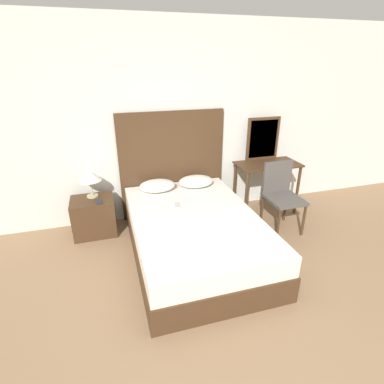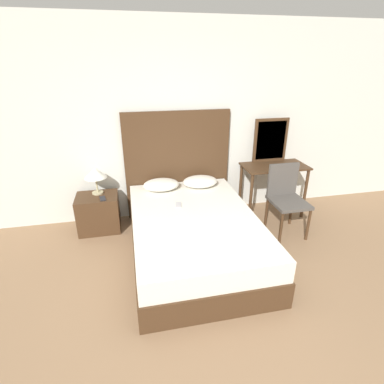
{
  "view_description": "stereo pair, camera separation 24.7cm",
  "coord_description": "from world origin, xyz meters",
  "px_view_note": "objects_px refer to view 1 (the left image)",
  "views": [
    {
      "loc": [
        -0.86,
        -1.41,
        2.18
      ],
      "look_at": [
        0.04,
        1.62,
        0.78
      ],
      "focal_mm": 28.0,
      "sensor_mm": 36.0,
      "label": 1
    },
    {
      "loc": [
        -0.62,
        -1.47,
        2.18
      ],
      "look_at": [
        0.04,
        1.62,
        0.78
      ],
      "focal_mm": 28.0,
      "sensor_mm": 36.0,
      "label": 2
    }
  ],
  "objects_px": {
    "nightstand": "(94,216)",
    "vanity_desk": "(267,173)",
    "bed": "(195,235)",
    "table_lamp": "(90,176)",
    "phone_on_nightstand": "(99,202)",
    "phone_on_bed": "(177,205)",
    "chair": "(281,192)"
  },
  "relations": [
    {
      "from": "nightstand",
      "to": "vanity_desk",
      "type": "relative_size",
      "value": 0.59
    },
    {
      "from": "bed",
      "to": "nightstand",
      "type": "distance_m",
      "value": 1.43
    },
    {
      "from": "table_lamp",
      "to": "vanity_desk",
      "type": "relative_size",
      "value": 0.4
    },
    {
      "from": "nightstand",
      "to": "phone_on_nightstand",
      "type": "bearing_deg",
      "value": -51.12
    },
    {
      "from": "table_lamp",
      "to": "vanity_desk",
      "type": "bearing_deg",
      "value": -3.66
    },
    {
      "from": "vanity_desk",
      "to": "phone_on_bed",
      "type": "bearing_deg",
      "value": -162.78
    },
    {
      "from": "bed",
      "to": "chair",
      "type": "relative_size",
      "value": 2.32
    },
    {
      "from": "phone_on_bed",
      "to": "nightstand",
      "type": "relative_size",
      "value": 0.29
    },
    {
      "from": "phone_on_nightstand",
      "to": "chair",
      "type": "relative_size",
      "value": 0.17
    },
    {
      "from": "bed",
      "to": "phone_on_nightstand",
      "type": "relative_size",
      "value": 13.46
    },
    {
      "from": "phone_on_bed",
      "to": "phone_on_nightstand",
      "type": "bearing_deg",
      "value": 155.35
    },
    {
      "from": "bed",
      "to": "table_lamp",
      "type": "xyz_separation_m",
      "value": [
        -1.14,
        0.93,
        0.53
      ]
    },
    {
      "from": "table_lamp",
      "to": "phone_on_nightstand",
      "type": "xyz_separation_m",
      "value": [
        0.07,
        -0.2,
        -0.28
      ]
    },
    {
      "from": "nightstand",
      "to": "chair",
      "type": "height_order",
      "value": "chair"
    },
    {
      "from": "nightstand",
      "to": "chair",
      "type": "distance_m",
      "value": 2.55
    },
    {
      "from": "phone_on_bed",
      "to": "nightstand",
      "type": "height_order",
      "value": "phone_on_bed"
    },
    {
      "from": "bed",
      "to": "phone_on_nightstand",
      "type": "xyz_separation_m",
      "value": [
        -1.06,
        0.73,
        0.25
      ]
    },
    {
      "from": "nightstand",
      "to": "phone_on_nightstand",
      "type": "relative_size",
      "value": 3.44
    },
    {
      "from": "bed",
      "to": "chair",
      "type": "xyz_separation_m",
      "value": [
        1.32,
        0.29,
        0.27
      ]
    },
    {
      "from": "bed",
      "to": "phone_on_bed",
      "type": "height_order",
      "value": "phone_on_bed"
    },
    {
      "from": "bed",
      "to": "vanity_desk",
      "type": "bearing_deg",
      "value": 29.36
    },
    {
      "from": "nightstand",
      "to": "phone_on_nightstand",
      "type": "height_order",
      "value": "phone_on_nightstand"
    },
    {
      "from": "vanity_desk",
      "to": "chair",
      "type": "relative_size",
      "value": 1.0
    },
    {
      "from": "chair",
      "to": "phone_on_nightstand",
      "type": "bearing_deg",
      "value": 169.42
    },
    {
      "from": "phone_on_nightstand",
      "to": "chair",
      "type": "bearing_deg",
      "value": -10.58
    },
    {
      "from": "phone_on_bed",
      "to": "nightstand",
      "type": "bearing_deg",
      "value": 152.25
    },
    {
      "from": "nightstand",
      "to": "phone_on_nightstand",
      "type": "xyz_separation_m",
      "value": [
        0.09,
        -0.11,
        0.26
      ]
    },
    {
      "from": "bed",
      "to": "phone_on_bed",
      "type": "distance_m",
      "value": 0.43
    },
    {
      "from": "nightstand",
      "to": "table_lamp",
      "type": "xyz_separation_m",
      "value": [
        0.01,
        0.09,
        0.54
      ]
    },
    {
      "from": "bed",
      "to": "chair",
      "type": "bearing_deg",
      "value": 12.32
    },
    {
      "from": "nightstand",
      "to": "phone_on_nightstand",
      "type": "distance_m",
      "value": 0.29
    },
    {
      "from": "bed",
      "to": "phone_on_bed",
      "type": "xyz_separation_m",
      "value": [
        -0.13,
        0.31,
        0.27
      ]
    }
  ]
}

